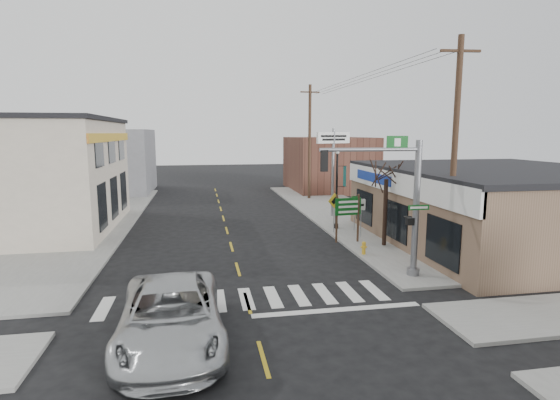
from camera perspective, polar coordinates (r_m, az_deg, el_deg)
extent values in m
plane|color=black|center=(16.21, -4.28, -13.25)|extent=(140.00, 140.00, 0.00)
cube|color=gray|center=(30.48, 10.08, -2.74)|extent=(6.00, 38.00, 0.13)
cube|color=gray|center=(29.55, -24.83, -3.78)|extent=(6.00, 38.00, 0.13)
cube|color=gold|center=(23.79, -6.36, -6.06)|extent=(0.12, 56.00, 0.01)
cube|color=silver|center=(16.58, -4.43, -12.72)|extent=(11.00, 2.20, 0.01)
cube|color=brown|center=(26.71, 26.71, -0.94)|extent=(12.00, 14.00, 4.00)
cube|color=beige|center=(31.25, -31.89, 2.54)|extent=(12.00, 12.00, 6.80)
cube|color=brown|center=(47.07, 6.37, 4.73)|extent=(8.00, 10.00, 5.60)
cube|color=slate|center=(47.98, -21.83, 4.71)|extent=(9.00, 10.00, 6.40)
imported|color=#B2B5B7|center=(13.36, -14.04, -14.40)|extent=(3.12, 6.39, 1.75)
cylinder|color=slate|center=(18.90, 17.35, -1.11)|extent=(0.26, 0.26, 5.66)
cylinder|color=slate|center=(17.77, 11.74, 6.46)|extent=(4.15, 0.15, 0.15)
cube|color=black|center=(17.18, 5.86, 5.11)|extent=(0.26, 0.21, 0.85)
cube|color=#0B4C15|center=(18.69, 17.67, -0.94)|extent=(0.90, 0.04, 0.21)
cube|color=#0B4C15|center=(18.22, 15.09, 7.29)|extent=(0.90, 0.05, 0.52)
cube|color=black|center=(18.83, 16.67, -2.72)|extent=(0.30, 0.25, 0.30)
cube|color=#483121|center=(23.92, 7.41, -2.44)|extent=(0.09, 0.09, 2.64)
cube|color=#483121|center=(24.32, 10.17, -2.32)|extent=(0.09, 0.09, 2.64)
cube|color=#034A13|center=(23.94, 8.88, -0.86)|extent=(1.51, 0.05, 0.94)
cylinder|color=gold|center=(22.06, 10.88, -6.31)|extent=(0.19, 0.19, 0.52)
sphere|color=gold|center=(21.99, 10.90, -5.59)|extent=(0.20, 0.20, 0.20)
cylinder|color=gray|center=(26.41, 7.07, -1.87)|extent=(0.05, 0.05, 2.20)
cube|color=gold|center=(26.24, 7.13, -0.09)|extent=(0.93, 0.03, 0.93)
cylinder|color=black|center=(27.36, 7.41, 1.18)|extent=(0.13, 0.13, 4.73)
sphere|color=silver|center=(27.15, 7.51, 6.23)|extent=(0.25, 0.25, 0.25)
cube|color=#13514B|center=(27.42, 8.44, 3.09)|extent=(0.02, 0.50, 1.27)
cylinder|color=gray|center=(31.39, 6.92, 3.58)|extent=(0.18, 0.18, 6.27)
cube|color=white|center=(31.27, 7.00, 8.08)|extent=(2.95, 0.18, 0.78)
cylinder|color=black|center=(23.76, 13.56, -1.59)|extent=(0.22, 0.22, 3.54)
ellipsoid|color=#1E3117|center=(22.14, 20.34, -6.07)|extent=(1.27, 1.27, 0.96)
ellipsoid|color=black|center=(27.52, 16.99, -3.14)|extent=(1.18, 1.18, 0.89)
cylinder|color=#4A3425|center=(20.31, 21.80, 5.44)|extent=(0.26, 0.26, 9.96)
cube|color=#4A3425|center=(20.56, 22.51, 17.56)|extent=(1.73, 0.11, 0.11)
cylinder|color=#3F281D|center=(39.82, 3.88, 7.53)|extent=(0.27, 0.27, 10.19)
cube|color=#3F281D|center=(39.97, 3.95, 13.89)|extent=(1.77, 0.11, 0.11)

